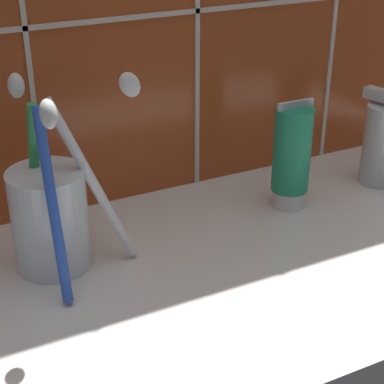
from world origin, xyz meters
TOP-DOWN VIEW (x-y plane):
  - sink_counter at (0.00, 0.00)cm, footprint 70.86×33.61cm
  - toothbrush_cup at (-17.53, 6.69)cm, footprint 12.12×12.05cm
  - toothpaste_tube at (8.20, 6.85)cm, footprint 4.16×3.96cm

SIDE VIEW (x-z plane):
  - sink_counter at x=0.00cm, z-range 0.00..2.00cm
  - toothbrush_cup at x=-17.53cm, z-range -1.88..16.57cm
  - toothpaste_tube at x=8.20cm, z-range 1.88..13.80cm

